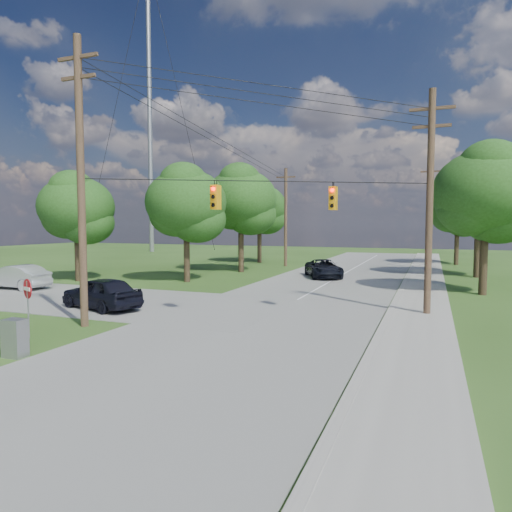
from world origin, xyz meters
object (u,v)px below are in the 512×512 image
at_px(pole_sw, 81,178).
at_px(car_main_north, 324,269).
at_px(pole_north_e, 431,215).
at_px(pole_north_w, 286,216).
at_px(control_cabinet, 15,338).
at_px(car_cross_dark, 101,293).
at_px(pole_ne, 430,199).
at_px(car_cross_silver, 16,277).
at_px(do_not_enter_sign, 28,295).

relative_size(pole_sw, car_main_north, 2.32).
bearing_deg(pole_north_e, pole_north_w, 180.00).
bearing_deg(control_cabinet, pole_north_e, 67.74).
bearing_deg(car_cross_dark, car_main_north, 172.77).
bearing_deg(pole_ne, pole_sw, -150.62).
height_order(car_main_north, control_cabinet, car_main_north).
xyz_separation_m(pole_north_e, car_cross_dark, (-15.42, -26.23, -4.28)).
bearing_deg(pole_sw, pole_ne, 29.38).
height_order(pole_ne, pole_north_e, pole_ne).
relative_size(car_cross_dark, car_main_north, 0.93).
height_order(pole_north_e, car_cross_dark, pole_north_e).
bearing_deg(car_cross_silver, pole_sw, 60.78).
distance_m(car_main_north, do_not_enter_sign, 24.10).
bearing_deg(car_main_north, car_cross_silver, -166.60).
height_order(pole_north_w, car_cross_dark, pole_north_w).
distance_m(pole_sw, car_main_north, 22.31).
distance_m(pole_north_e, control_cabinet, 36.47).
bearing_deg(do_not_enter_sign, car_cross_silver, 162.30).
relative_size(pole_north_w, do_not_enter_sign, 4.40).
bearing_deg(pole_north_w, pole_ne, -57.71).
bearing_deg(control_cabinet, car_main_north, 77.79).
xyz_separation_m(pole_ne, car_cross_dark, (-15.42, -4.23, -4.62)).
bearing_deg(car_cross_dark, car_cross_silver, -94.76).
height_order(car_cross_dark, car_main_north, car_cross_dark).
height_order(pole_ne, do_not_enter_sign, pole_ne).
distance_m(pole_sw, pole_north_w, 29.62).
height_order(pole_north_e, pole_north_w, same).
distance_m(car_cross_dark, car_main_north, 19.05).
xyz_separation_m(pole_ne, control_cabinet, (-12.40, -12.00, -4.84)).
height_order(car_main_north, do_not_enter_sign, do_not_enter_sign).
relative_size(pole_ne, pole_north_e, 1.05).
bearing_deg(pole_ne, car_cross_silver, -179.13).
bearing_deg(car_main_north, car_cross_dark, -137.45).
relative_size(pole_north_e, car_cross_silver, 2.09).
bearing_deg(car_cross_silver, car_main_north, 129.28).
relative_size(car_cross_silver, car_main_north, 0.93).
bearing_deg(control_cabinet, car_cross_dark, 109.02).
relative_size(car_cross_silver, do_not_enter_sign, 2.11).
relative_size(car_main_north, control_cabinet, 4.14).
distance_m(pole_ne, pole_north_w, 26.03).
height_order(pole_ne, control_cabinet, pole_ne).
xyz_separation_m(pole_north_w, control_cabinet, (1.50, -34.00, -4.51)).
bearing_deg(do_not_enter_sign, car_cross_dark, 125.86).
distance_m(car_cross_silver, do_not_enter_sign, 15.13).
relative_size(pole_north_w, car_cross_silver, 2.09).
distance_m(pole_north_e, car_main_north, 12.57).
relative_size(car_cross_dark, control_cabinet, 3.85).
height_order(pole_north_e, car_main_north, pole_north_e).
xyz_separation_m(pole_sw, pole_ne, (13.50, 7.60, -0.76)).
height_order(car_cross_silver, car_main_north, car_cross_silver).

